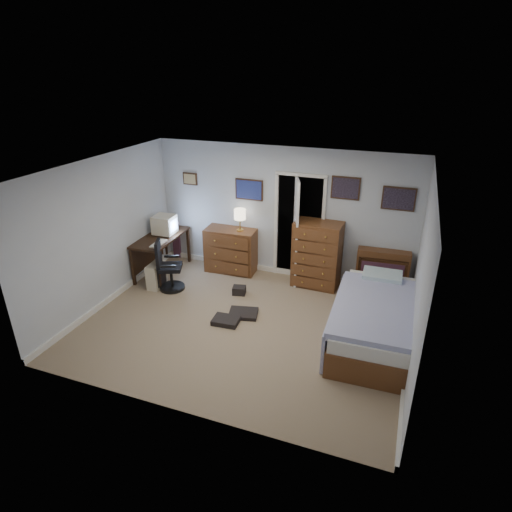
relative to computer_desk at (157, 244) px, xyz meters
The scene contains 15 objects.
floor 2.66m from the computer_desk, 27.58° to the right, with size 5.00×4.00×0.02m, color gray.
computer_desk is the anchor object (origin of this frame).
crt_monitor 0.42m from the computer_desk, 53.39° to the left, with size 0.42×0.39×0.37m.
keyboard 0.48m from the computer_desk, 51.72° to the right, with size 0.16×0.41×0.02m, color beige.
pc_tower 0.72m from the computer_desk, 61.64° to the right, with size 0.23×0.44×0.47m.
office_chair 0.81m from the computer_desk, 44.82° to the right, with size 0.61×0.61×0.96m.
media_stack 0.84m from the computer_desk, 91.92° to the left, with size 0.16×0.16×0.81m, color maroon.
low_dresser 1.46m from the computer_desk, 23.48° to the left, with size 0.99×0.50×0.88m, color brown.
table_lamp 1.74m from the computer_desk, 20.69° to the left, with size 0.23×0.23×0.43m.
doorway 2.88m from the computer_desk, 22.13° to the left, with size 0.96×1.12×2.05m.
tall_dresser 3.11m from the computer_desk, 10.22° to the left, with size 0.85×0.50×1.24m, color brown.
headboard_bookcase 4.29m from the computer_desk, ahead, with size 0.93×0.29×0.83m.
bed 4.37m from the computer_desk, 11.76° to the right, with size 1.25×2.26×0.73m.
wall_posters 3.18m from the computer_desk, 15.25° to the left, with size 4.38×0.04×0.60m.
floor_clutter 2.30m from the computer_desk, 23.93° to the right, with size 0.74×1.24×0.15m.
Camera 1 is at (2.20, -5.37, 3.82)m, focal length 30.00 mm.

